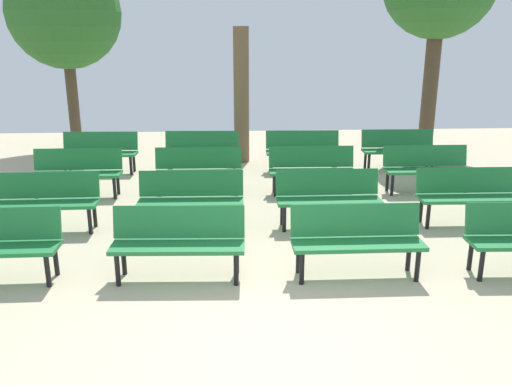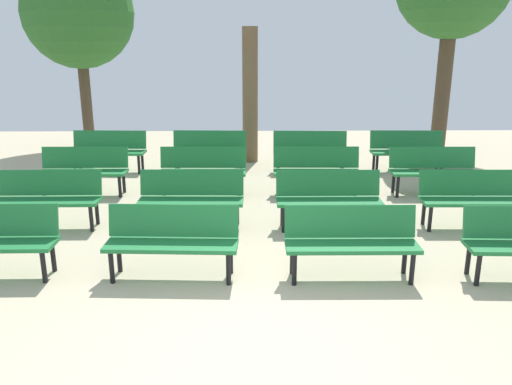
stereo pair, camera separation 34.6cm
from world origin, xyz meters
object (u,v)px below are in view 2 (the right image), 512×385
(bench_r1_c1, at_px, (191,195))
(bench_r1_c3, at_px, (473,195))
(bench_r0_c2, at_px, (351,238))
(bench_r3_c0, at_px, (109,148))
(bench_r2_c2, at_px, (316,168))
(bench_r3_c1, at_px, (209,148))
(bench_r0_c1, at_px, (172,237))
(bench_r2_c1, at_px, (203,168))
(tree_2, at_px, (78,13))
(bench_r3_c2, at_px, (310,149))
(bench_r1_c2, at_px, (328,196))
(bench_r3_c3, at_px, (408,148))
(tree_0, at_px, (250,96))
(bench_r2_c3, at_px, (433,168))
(bench_r1_c0, at_px, (48,195))
(bench_r2_c0, at_px, (84,168))

(bench_r1_c1, relative_size, bench_r1_c3, 1.00)
(bench_r0_c2, relative_size, bench_r3_c0, 0.99)
(bench_r2_c2, distance_m, bench_r3_c1, 2.77)
(bench_r0_c1, height_order, bench_r2_c1, same)
(bench_r1_c3, bearing_deg, tree_2, 141.69)
(bench_r0_c1, relative_size, bench_r3_c2, 1.00)
(bench_r1_c3, bearing_deg, bench_r1_c2, -179.28)
(bench_r3_c3, relative_size, tree_0, 0.52)
(bench_r0_c1, relative_size, tree_0, 0.53)
(bench_r0_c1, bearing_deg, bench_r3_c0, 114.46)
(bench_r0_c1, relative_size, bench_r3_c1, 1.00)
(bench_r3_c1, bearing_deg, tree_2, 143.76)
(bench_r3_c2, xyz_separation_m, tree_2, (-5.63, 2.84, 2.91))
(bench_r3_c3, bearing_deg, bench_r2_c2, -141.19)
(bench_r3_c1, xyz_separation_m, bench_r3_c3, (4.33, -0.06, 0.00))
(bench_r3_c1, relative_size, tree_0, 0.53)
(bench_r0_c2, xyz_separation_m, bench_r2_c3, (2.20, 3.51, 0.00))
(bench_r3_c2, bearing_deg, bench_r1_c3, -57.29)
(bench_r0_c2, bearing_deg, bench_r2_c3, 58.23)
(bench_r2_c1, height_order, bench_r3_c3, same)
(bench_r3_c0, relative_size, bench_r3_c2, 1.00)
(bench_r1_c2, distance_m, bench_r3_c1, 4.14)
(bench_r1_c0, bearing_deg, bench_r0_c2, -23.51)
(bench_r3_c3, bearing_deg, bench_r3_c1, -179.76)
(bench_r3_c2, bearing_deg, bench_r2_c0, -157.65)
(bench_r0_c1, height_order, bench_r3_c3, same)
(bench_r2_c3, xyz_separation_m, bench_r3_c3, (0.04, 1.76, 0.00))
(bench_r1_c0, xyz_separation_m, bench_r1_c2, (4.31, -0.08, 0.00))
(bench_r1_c3, distance_m, tree_0, 5.75)
(bench_r3_c1, bearing_deg, bench_r1_c2, -57.16)
(bench_r0_c2, relative_size, tree_2, 0.33)
(bench_r1_c2, bearing_deg, bench_r3_c2, 88.28)
(bench_r0_c1, distance_m, bench_r3_c1, 5.27)
(bench_r2_c0, bearing_deg, bench_r3_c0, 89.84)
(bench_r2_c0, height_order, tree_2, tree_2)
(tree_0, bearing_deg, bench_r1_c1, -101.75)
(bench_r0_c1, distance_m, tree_0, 6.37)
(bench_r2_c2, xyz_separation_m, tree_0, (-1.22, 2.71, 1.03))
(bench_r1_c0, bearing_deg, tree_2, 100.37)
(bench_r1_c1, bearing_deg, bench_r3_c1, 90.89)
(bench_r2_c1, xyz_separation_m, bench_r3_c2, (2.20, 1.68, 0.00))
(bench_r3_c0, height_order, bench_r3_c3, same)
(bench_r0_c1, distance_m, bench_r2_c0, 4.14)
(bench_r2_c1, bearing_deg, bench_r3_c0, 141.78)
(bench_r3_c1, height_order, tree_0, tree_0)
(bench_r3_c3, bearing_deg, bench_r1_c2, -121.61)
(bench_r1_c0, height_order, tree_2, tree_2)
(bench_r1_c2, distance_m, bench_r2_c1, 2.76)
(bench_r2_c1, height_order, tree_2, tree_2)
(tree_0, relative_size, tree_2, 0.64)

